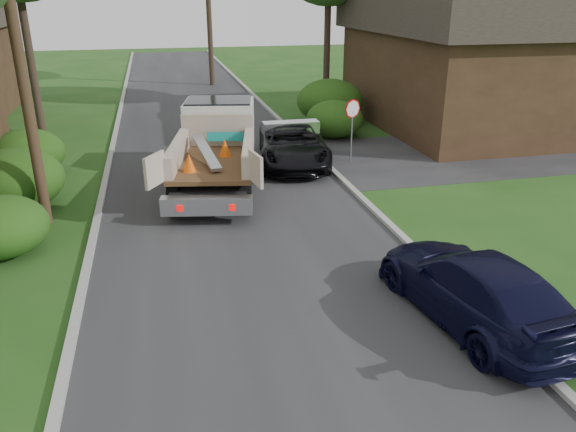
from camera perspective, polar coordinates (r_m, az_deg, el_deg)
The scene contains 16 objects.
ground at distance 13.11m, azimuth -2.27°, elevation -6.74°, with size 120.00×120.00×0.00m, color #1E4714.
road at distance 22.32m, azimuth -7.28°, elevation 5.36°, with size 8.00×90.00×0.02m, color #28282B.
side_street at distance 25.53m, azimuth 20.99°, elevation 6.18°, with size 16.00×7.00×0.02m, color #28282B.
curb_left at distance 22.28m, azimuth -17.84°, elevation 4.59°, with size 0.20×90.00×0.12m, color #9E9E99.
curb_right at distance 23.06m, azimuth 2.94°, elevation 6.19°, with size 0.20×90.00×0.12m, color #9E9E99.
stop_sign at distance 22.06m, azimuth 6.54°, elevation 9.95°, with size 0.71×0.32×2.48m.
utility_pole at distance 16.67m, azimuth -25.88°, elevation 16.01°, with size 2.42×1.25×10.00m.
house_right at distance 29.66m, azimuth 18.12°, elevation 14.79°, with size 9.72×12.96×6.20m.
hedge_left_a at distance 15.86m, azimuth -27.16°, elevation -0.99°, with size 2.34×2.34×1.53m, color #18420F.
hedge_left_b at distance 19.10m, azimuth -25.93°, elevation 3.38°, with size 2.86×2.86×1.87m, color #18420F.
hedge_left_c at distance 22.48m, azimuth -24.95°, elevation 5.84°, with size 2.60×2.60×1.70m, color #18420F.
hedge_right_a at distance 26.15m, azimuth 4.76°, elevation 9.80°, with size 2.60×2.60×1.70m, color #18420F.
hedge_right_b at distance 29.11m, azimuth 4.29°, elevation 11.56°, with size 3.38×3.38×2.21m, color #18420F.
flatbed_truck at distance 19.95m, azimuth -7.19°, elevation 7.62°, with size 4.14×7.33×2.62m.
black_pickup at distance 21.91m, azimuth 0.52°, elevation 7.31°, with size 2.57×5.57×1.55m, color black.
navy_suv at distance 11.98m, azimuth 18.41°, elevation -6.89°, with size 2.05×5.05×1.47m, color black.
Camera 1 is at (-2.14, -11.31, 6.26)m, focal length 35.00 mm.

